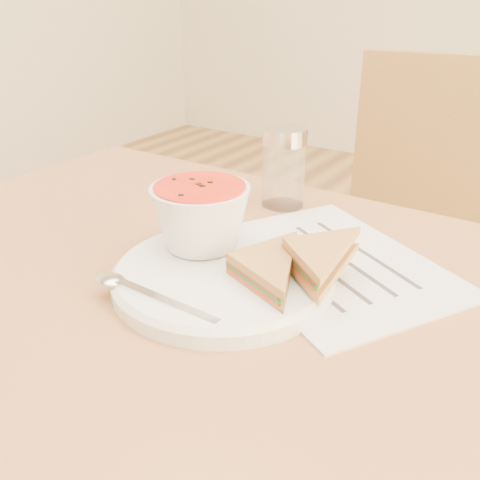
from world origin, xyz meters
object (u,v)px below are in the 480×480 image
Objects in this scene: plate at (223,277)px; condiment_shaker at (284,167)px; chair_far at (421,305)px; soup_bowl at (201,219)px.

plate is 0.26m from condiment_shaker.
chair_far is 7.73× the size of condiment_shaker.
plate is at bearing -29.21° from soup_bowl.
plate is at bearing 70.93° from chair_far.
chair_far is 7.91× the size of soup_bowl.
condiment_shaker is (-0.01, 0.22, 0.00)m from soup_bowl.
condiment_shaker reaches higher than soup_bowl.
plate is 2.14× the size of soup_bowl.
soup_bowl is (-0.05, 0.03, 0.05)m from plate.
soup_bowl is (-0.16, -0.51, 0.34)m from chair_far.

